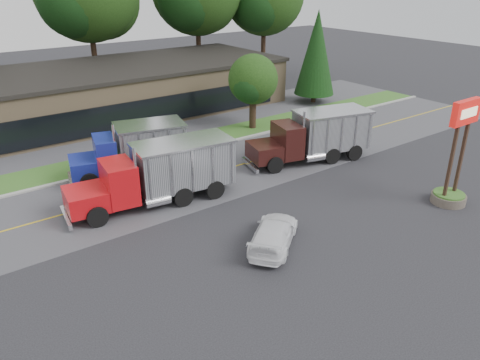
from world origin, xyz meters
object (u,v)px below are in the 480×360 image
object	(u,v)px
dump_truck_red	(162,172)
rally_car	(274,233)
dump_truck_blue	(135,149)
bilo_sign	(454,170)
dump_truck_maroon	(316,135)

from	to	relation	value
dump_truck_red	rally_car	distance (m)	7.70
dump_truck_blue	rally_car	bearing A→B (deg)	112.54
dump_truck_blue	rally_car	distance (m)	11.71
dump_truck_red	dump_truck_blue	size ratio (longest dim) A/B	1.29
bilo_sign	dump_truck_blue	distance (m)	18.79
dump_truck_red	dump_truck_blue	bearing A→B (deg)	-86.90
dump_truck_blue	dump_truck_maroon	xyz separation A→B (m)	(11.20, -4.68, 0.01)
dump_truck_maroon	rally_car	bearing A→B (deg)	50.13
dump_truck_red	bilo_sign	bearing A→B (deg)	150.24
dump_truck_red	dump_truck_maroon	xyz separation A→B (m)	(11.51, -0.49, -0.00)
bilo_sign	rally_car	distance (m)	11.27
rally_car	bilo_sign	bearing A→B (deg)	-140.37
bilo_sign	dump_truck_blue	size ratio (longest dim) A/B	0.79
dump_truck_maroon	rally_car	xyz separation A→B (m)	(-9.53, -6.86, -1.16)
dump_truck_red	dump_truck_maroon	size ratio (longest dim) A/B	1.09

